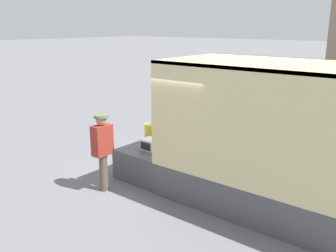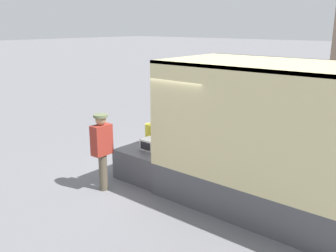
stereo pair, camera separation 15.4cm
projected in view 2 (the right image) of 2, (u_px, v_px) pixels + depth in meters
name	position (u px, v px, depth m)	size (l,w,h in m)	color
ground_plane	(184.00, 177.00, 8.92)	(160.00, 160.00, 0.00)	slate
tailgate_deck	(164.00, 157.00, 9.23)	(1.29, 2.21, 0.70)	#4C4C51
microwave	(152.00, 145.00, 8.67)	(0.46, 0.35, 0.26)	white
portable_generator	(180.00, 132.00, 9.35)	(0.74, 0.44, 0.56)	black
orange_bucket	(151.00, 132.00, 9.40)	(0.28, 0.28, 0.42)	yellow
worker_person	(102.00, 144.00, 7.98)	(0.31, 0.44, 1.71)	brown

